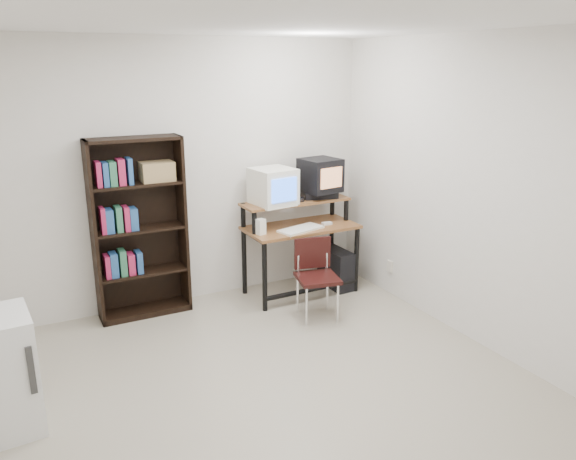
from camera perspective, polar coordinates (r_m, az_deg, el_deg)
name	(u,v)px	position (r m, az deg, el deg)	size (l,w,h in m)	color
floor	(266,396)	(4.31, -2.27, -16.45)	(4.00, 4.00, 0.01)	#B0A791
ceiling	(261,20)	(3.63, -2.76, 20.57)	(4.00, 4.00, 0.01)	white
back_wall	(177,175)	(5.60, -11.21, 5.46)	(4.00, 0.01, 2.60)	silver
front_wall	(493,359)	(2.25, 20.13, -12.19)	(4.00, 0.01, 2.60)	silver
right_wall	(482,195)	(4.93, 19.14, 3.37)	(0.01, 4.00, 2.60)	silver
computer_desk	(300,230)	(5.83, 1.21, -0.03)	(1.16, 0.59, 0.98)	brown
crt_monitor	(273,187)	(5.68, -1.53, 4.42)	(0.44, 0.45, 0.37)	white
vcr	(319,195)	(5.98, 3.14, 3.60)	(0.36, 0.26, 0.08)	black
crt_tv	(320,175)	(5.92, 3.30, 5.58)	(0.42, 0.41, 0.35)	black
cd_spindle	(299,200)	(5.81, 1.11, 3.08)	(0.12, 0.12, 0.05)	#26262B
keyboard	(301,230)	(5.66, 1.31, 0.02)	(0.47, 0.21, 0.04)	white
mousepad	(328,226)	(5.87, 4.07, 0.46)	(0.22, 0.18, 0.01)	black
mouse	(327,224)	(5.87, 3.97, 0.63)	(0.10, 0.06, 0.03)	white
desk_speaker	(261,227)	(5.50, -2.79, 0.26)	(0.08, 0.07, 0.17)	white
pc_tower	(336,268)	(6.14, 4.90, -3.89)	(0.20, 0.45, 0.42)	black
school_chair	(316,270)	(5.35, 2.82, -4.12)	(0.45, 0.45, 0.75)	black
bookshelf	(138,226)	(5.45, -14.95, 0.41)	(0.86, 0.29, 1.71)	black
wall_outlet	(390,266)	(6.01, 10.30, -3.63)	(0.02, 0.08, 0.12)	beige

